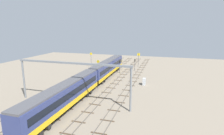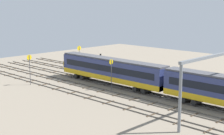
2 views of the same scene
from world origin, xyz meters
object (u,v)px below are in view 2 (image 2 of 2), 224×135
speed_sign_mid_trackside (30,65)px  signal_light_trackside_approach (103,65)px  relay_cabinet (175,75)px  speed_sign_near_foreground (111,70)px  signal_light_trackside_departure (101,60)px  train (164,81)px  speed_sign_far_trackside (79,53)px

speed_sign_mid_trackside → signal_light_trackside_approach: (-6.05, -12.76, -0.90)m
signal_light_trackside_approach → relay_cabinet: signal_light_trackside_approach is taller
speed_sign_near_foreground → relay_cabinet: speed_sign_near_foreground is taller
signal_light_trackside_departure → relay_cabinet: (-15.67, -5.16, -1.82)m
speed_sign_near_foreground → signal_light_trackside_departure: (12.05, -9.01, -0.70)m
speed_sign_near_foreground → relay_cabinet: (-3.61, -14.17, -2.52)m
train → signal_light_trackside_approach: bearing=-8.7°
train → speed_sign_near_foreground: 9.73m
train → speed_sign_far_trackside: speed_sign_far_trackside is taller
speed_sign_near_foreground → signal_light_trackside_approach: bearing=-34.3°
train → speed_sign_near_foreground: speed_sign_near_foreground is taller
speed_sign_near_foreground → relay_cabinet: bearing=-104.3°
train → speed_sign_near_foreground: bearing=13.9°
speed_sign_near_foreground → speed_sign_far_trackside: (19.29, -9.19, 0.10)m
train → relay_cabinet: (5.80, -11.83, -1.75)m
signal_light_trackside_departure → train: bearing=162.7°
train → signal_light_trackside_departure: 22.48m
signal_light_trackside_approach → signal_light_trackside_departure: signal_light_trackside_approach is taller
train → speed_sign_mid_trackside: (22.58, 10.25, 1.01)m
speed_sign_mid_trackside → speed_sign_far_trackside: size_ratio=1.07×
speed_sign_near_foreground → speed_sign_far_trackside: speed_sign_near_foreground is taller
speed_sign_far_trackside → relay_cabinet: 23.58m
speed_sign_far_trackside → relay_cabinet: bearing=-167.7°
speed_sign_far_trackside → signal_light_trackside_approach: 12.95m
speed_sign_far_trackside → signal_light_trackside_departure: 7.28m
train → signal_light_trackside_departure: bearing=-17.3°
speed_sign_near_foreground → speed_sign_far_trackside: 21.36m
speed_sign_far_trackside → train: bearing=166.6°
train → speed_sign_far_trackside: bearing=-13.4°
speed_sign_mid_trackside → relay_cabinet: (-16.77, -22.08, -2.75)m
train → speed_sign_mid_trackside: size_ratio=9.00×
signal_light_trackside_departure → relay_cabinet: bearing=-161.8°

